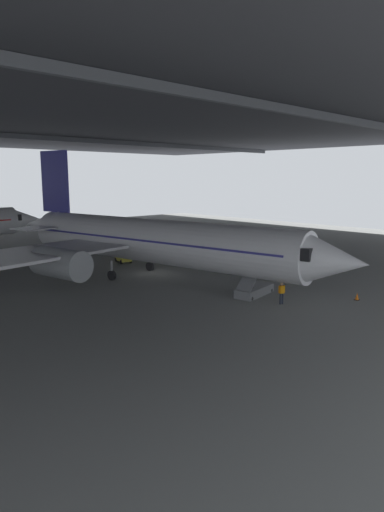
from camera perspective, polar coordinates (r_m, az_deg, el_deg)
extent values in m
plane|color=slate|center=(44.40, -5.56, -2.39)|extent=(110.00, 110.00, 0.00)
cube|color=#38383D|center=(55.26, -15.12, 16.55)|extent=(121.00, 99.00, 1.20)
cube|color=#4C4F54|center=(35.84, 5.62, 19.00)|extent=(115.50, 0.50, 0.70)
cube|color=#4C4F54|center=(69.95, -21.82, 13.91)|extent=(115.50, 0.50, 0.70)
cylinder|color=white|center=(41.83, -4.85, 1.90)|extent=(8.86, 30.44, 4.05)
cone|color=white|center=(33.19, 17.52, -0.63)|extent=(4.70, 5.43, 3.97)
cube|color=black|center=(34.02, 13.51, 0.67)|extent=(3.85, 3.35, 0.89)
cone|color=white|center=(54.46, -18.29, 3.73)|extent=(4.44, 6.95, 3.44)
cube|color=navy|center=(52.10, -16.96, 8.99)|extent=(0.95, 4.40, 6.63)
cube|color=white|center=(53.23, -13.53, 4.05)|extent=(5.62, 4.10, 0.16)
cube|color=white|center=(49.83, -18.55, 3.42)|extent=(5.62, 4.10, 0.16)
cube|color=white|center=(52.97, -1.23, 3.19)|extent=(17.90, 9.99, 0.24)
cylinder|color=#9EA3A8|center=(50.13, -0.68, 1.99)|extent=(3.33, 5.60, 2.51)
cube|color=white|center=(38.87, -20.71, 0.07)|extent=(17.90, 9.99, 0.24)
cylinder|color=#9EA3A8|center=(38.32, -16.31, -0.89)|extent=(3.33, 5.60, 2.51)
cube|color=navy|center=(41.79, -4.85, 2.32)|extent=(8.58, 28.28, 0.16)
cylinder|color=#9EA3A8|center=(36.42, 7.21, -3.15)|extent=(0.20, 0.20, 1.15)
cylinder|color=black|center=(36.61, 7.18, -4.37)|extent=(0.44, 0.94, 0.90)
cylinder|color=#9EA3A8|center=(46.08, -5.37, -0.35)|extent=(0.20, 0.20, 1.15)
cylinder|color=black|center=(46.23, -5.35, -1.32)|extent=(0.44, 0.94, 0.90)
cylinder|color=#9EA3A8|center=(42.42, -10.14, -1.36)|extent=(0.20, 0.20, 1.15)
cylinder|color=black|center=(42.58, -10.10, -2.41)|extent=(0.44, 0.94, 0.90)
cube|color=slate|center=(37.06, 7.89, -4.37)|extent=(4.19, 2.12, 0.70)
cube|color=slate|center=(36.64, 7.96, -1.47)|extent=(3.87, 1.88, 3.22)
cube|color=slate|center=(37.95, 9.35, 1.29)|extent=(1.29, 1.46, 0.12)
cylinder|color=black|center=(38.15, 8.58, 2.12)|extent=(0.06, 0.06, 1.00)
cylinder|color=black|center=(37.60, 10.18, 1.96)|extent=(0.06, 0.06, 1.00)
cylinder|color=black|center=(38.83, 8.16, -4.02)|extent=(0.32, 0.17, 0.30)
cylinder|color=black|center=(38.20, 10.00, -4.30)|extent=(0.32, 0.17, 0.30)
cylinder|color=black|center=(36.08, 5.64, -5.04)|extent=(0.32, 0.17, 0.30)
cylinder|color=black|center=(35.40, 7.58, -5.38)|extent=(0.32, 0.17, 0.30)
cylinder|color=#232838|center=(34.79, 11.37, -5.30)|extent=(0.14, 0.14, 0.84)
cylinder|color=#232838|center=(34.70, 11.11, -5.33)|extent=(0.14, 0.14, 0.84)
cube|color=orange|center=(34.56, 11.28, -4.17)|extent=(0.42, 0.36, 0.59)
cylinder|color=orange|center=(34.67, 11.62, -4.09)|extent=(0.09, 0.09, 0.56)
cylinder|color=orange|center=(34.45, 10.95, -4.16)|extent=(0.09, 0.09, 0.56)
sphere|color=tan|center=(34.46, 11.31, -3.49)|extent=(0.23, 0.23, 0.23)
cone|color=white|center=(68.93, -20.43, 4.34)|extent=(4.48, 3.66, 3.65)
cube|color=black|center=(67.99, -22.27, 4.55)|extent=(2.62, 3.17, 0.82)
cube|color=black|center=(37.55, 20.12, -5.22)|extent=(0.36, 0.36, 0.04)
cone|color=orange|center=(37.48, 20.15, -4.78)|extent=(0.30, 0.30, 0.56)
cube|color=yellow|center=(51.19, -8.69, -0.18)|extent=(1.68, 2.42, 0.70)
cylinder|color=black|center=(50.72, -7.77, -0.63)|extent=(0.28, 0.47, 0.44)
cylinder|color=black|center=(50.32, -8.92, -0.74)|extent=(0.28, 0.47, 0.44)
cylinder|color=black|center=(52.18, -8.44, -0.35)|extent=(0.28, 0.47, 0.44)
cylinder|color=black|center=(51.79, -9.57, -0.46)|extent=(0.28, 0.47, 0.44)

